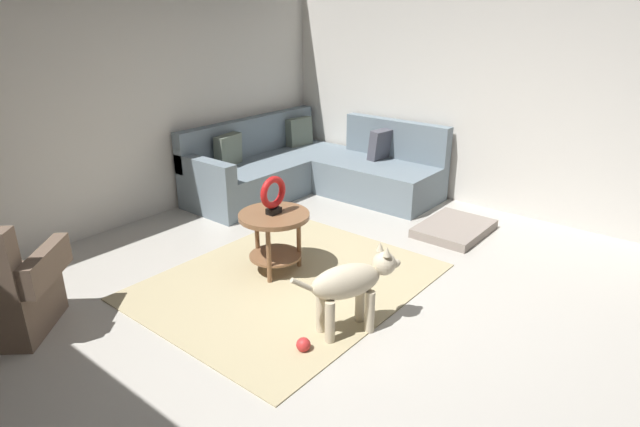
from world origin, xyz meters
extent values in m
cube|color=#B7B2A8|center=(0.00, 0.00, -0.05)|extent=(6.00, 6.00, 0.10)
cube|color=silver|center=(0.00, 2.94, 1.35)|extent=(6.00, 0.12, 2.70)
cube|color=silver|center=(2.94, 0.00, 1.35)|extent=(0.12, 6.00, 2.70)
cube|color=tan|center=(0.15, 0.70, 0.01)|extent=(2.30, 1.90, 0.01)
cube|color=slate|center=(1.73, 2.41, 0.21)|extent=(2.20, 0.85, 0.42)
cube|color=slate|center=(1.73, 2.76, 0.65)|extent=(2.20, 0.14, 0.46)
cube|color=slate|center=(2.41, 1.28, 0.21)|extent=(0.85, 1.40, 0.42)
cube|color=slate|center=(2.76, 1.28, 0.65)|extent=(0.14, 1.40, 0.46)
cube|color=slate|center=(0.71, 2.41, 0.53)|extent=(0.16, 0.85, 0.22)
cube|color=slate|center=(2.48, 2.61, 0.59)|extent=(0.39, 0.17, 0.38)
cube|color=slate|center=(1.23, 2.61, 0.59)|extent=(0.40, 0.20, 0.38)
cube|color=#4C4C56|center=(2.61, 1.38, 0.59)|extent=(0.40, 0.21, 0.39)
cube|color=brown|center=(-1.63, 1.78, 0.20)|extent=(0.85, 0.85, 0.40)
cube|color=brown|center=(-1.40, 1.52, 0.51)|extent=(0.51, 0.47, 0.22)
cylinder|color=brown|center=(0.23, 0.92, 0.52)|extent=(0.60, 0.60, 0.04)
cylinder|color=brown|center=(0.23, 0.92, 0.15)|extent=(0.45, 0.45, 0.02)
cylinder|color=brown|center=(0.23, 1.13, 0.25)|extent=(0.04, 0.04, 0.50)
cylinder|color=brown|center=(0.04, 0.81, 0.25)|extent=(0.04, 0.04, 0.50)
cylinder|color=brown|center=(0.41, 0.81, 0.25)|extent=(0.04, 0.04, 0.50)
cube|color=black|center=(0.23, 0.92, 0.57)|extent=(0.12, 0.08, 0.05)
torus|color=red|center=(0.23, 0.92, 0.73)|extent=(0.28, 0.06, 0.28)
cube|color=gray|center=(1.98, 0.08, 0.04)|extent=(0.80, 0.60, 0.09)
cylinder|color=beige|center=(0.04, -0.11, 0.16)|extent=(0.07, 0.07, 0.32)
cylinder|color=beige|center=(-0.02, -0.23, 0.16)|extent=(0.07, 0.07, 0.32)
cylinder|color=beige|center=(-0.24, 0.03, 0.16)|extent=(0.07, 0.07, 0.32)
cylinder|color=beige|center=(-0.30, -0.10, 0.16)|extent=(0.07, 0.07, 0.32)
ellipsoid|color=beige|center=(-0.13, -0.10, 0.40)|extent=(0.56, 0.42, 0.24)
sphere|color=beige|center=(0.14, -0.23, 0.48)|extent=(0.17, 0.17, 0.17)
ellipsoid|color=beige|center=(0.21, -0.26, 0.46)|extent=(0.14, 0.11, 0.07)
cone|color=beige|center=(0.15, -0.19, 0.59)|extent=(0.06, 0.06, 0.07)
cone|color=beige|center=(0.11, -0.27, 0.59)|extent=(0.06, 0.06, 0.07)
cylinder|color=beige|center=(-0.41, 0.03, 0.44)|extent=(0.20, 0.12, 0.16)
sphere|color=red|center=(-0.49, -0.02, 0.05)|extent=(0.10, 0.10, 0.10)
camera|label=1|loc=(-2.70, -1.96, 2.15)|focal=29.49mm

